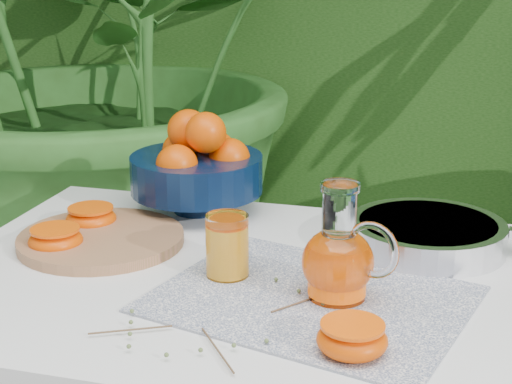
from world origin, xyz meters
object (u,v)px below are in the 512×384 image
(saute_pan, at_px, (430,234))
(cutting_board, at_px, (101,239))
(white_table, at_px, (253,322))
(fruit_bowl, at_px, (198,165))
(juice_pitcher, at_px, (339,259))

(saute_pan, bearing_deg, cutting_board, -166.68)
(white_table, bearing_deg, fruit_bowl, 124.16)
(fruit_bowl, bearing_deg, saute_pan, -10.72)
(cutting_board, bearing_deg, white_table, -11.60)
(white_table, distance_m, juice_pitcher, 0.21)
(white_table, relative_size, cutting_board, 3.53)
(cutting_board, bearing_deg, fruit_bowl, 64.22)
(cutting_board, relative_size, juice_pitcher, 1.64)
(cutting_board, bearing_deg, saute_pan, 13.32)
(fruit_bowl, distance_m, saute_pan, 0.45)
(fruit_bowl, bearing_deg, juice_pitcher, -44.61)
(white_table, distance_m, fruit_bowl, 0.37)
(white_table, bearing_deg, saute_pan, 36.08)
(cutting_board, bearing_deg, juice_pitcher, -14.37)
(white_table, xyz_separation_m, fruit_bowl, (-0.18, 0.27, 0.17))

